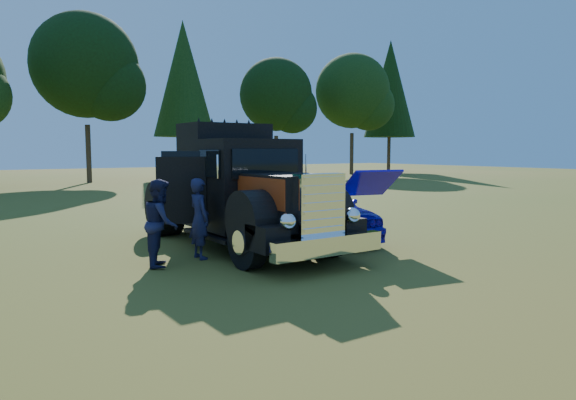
# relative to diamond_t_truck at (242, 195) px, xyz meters

# --- Properties ---
(ground) EXTENTS (120.00, 120.00, 0.00)m
(ground) POSITION_rel_diamond_t_truck_xyz_m (-1.10, -2.27, -1.28)
(ground) COLOR #415619
(ground) RESTS_ON ground
(diamond_t_truck) EXTENTS (3.31, 7.16, 3.00)m
(diamond_t_truck) POSITION_rel_diamond_t_truck_xyz_m (0.00, 0.00, 0.00)
(diamond_t_truck) COLOR black
(diamond_t_truck) RESTS_ON ground
(hotrod_coupe) EXTENTS (2.72, 4.84, 1.89)m
(hotrod_coupe) POSITION_rel_diamond_t_truck_xyz_m (2.27, 0.01, -0.50)
(hotrod_coupe) COLOR #0825B4
(hotrod_coupe) RESTS_ON ground
(spectator_near) EXTENTS (0.43, 0.64, 1.75)m
(spectator_near) POSITION_rel_diamond_t_truck_xyz_m (-1.39, -0.62, -0.40)
(spectator_near) COLOR #21284D
(spectator_near) RESTS_ON ground
(spectator_far) EXTENTS (0.96, 1.06, 1.77)m
(spectator_far) POSITION_rel_diamond_t_truck_xyz_m (-2.33, -0.84, -0.39)
(spectator_far) COLOR #1C1E42
(spectator_far) RESTS_ON ground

